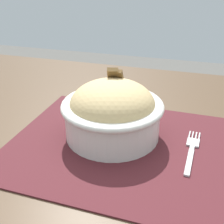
% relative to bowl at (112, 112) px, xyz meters
% --- Properties ---
extents(table, '(1.29, 0.83, 0.73)m').
position_rel_bowl_xyz_m(table, '(0.02, 0.00, -0.12)').
color(table, '#4C3826').
rests_on(table, ground_plane).
extents(placemat, '(0.41, 0.33, 0.00)m').
position_rel_bowl_xyz_m(placemat, '(0.03, -0.03, -0.05)').
color(placemat, '#47191E').
rests_on(placemat, table).
extents(bowl, '(0.22, 0.22, 0.13)m').
position_rel_bowl_xyz_m(bowl, '(0.00, 0.00, 0.00)').
color(bowl, silver).
rests_on(bowl, placemat).
extents(fork, '(0.02, 0.13, 0.00)m').
position_rel_bowl_xyz_m(fork, '(0.15, -0.01, -0.05)').
color(fork, '#BABABA').
rests_on(fork, placemat).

